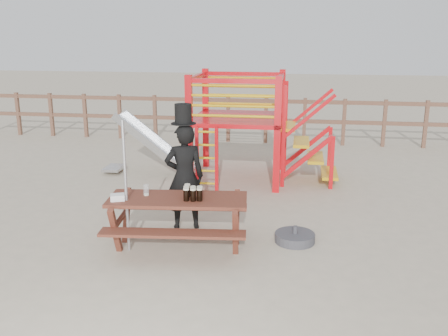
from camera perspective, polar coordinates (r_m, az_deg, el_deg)
ground at (r=6.72m, az=-4.05°, el=-9.63°), size 60.00×60.00×0.00m
back_fence at (r=13.18m, az=2.63°, el=6.11°), size 15.09×0.09×1.20m
playground_fort at (r=9.76m, az=1.19°, el=4.91°), size 4.71×1.84×2.10m
picnic_table at (r=6.72m, az=-5.27°, el=-5.53°), size 1.94×1.44×0.71m
man_with_hat at (r=7.27m, az=-4.54°, el=-0.70°), size 0.66×0.54×1.86m
metal_pole at (r=6.59m, az=-11.15°, el=-2.19°), size 0.04×0.04×1.76m
parasol_base at (r=7.07m, az=8.10°, el=-7.87°), size 0.56×0.56×0.24m
paper_bag at (r=6.64m, az=-12.07°, el=-3.30°), size 0.22×0.19×0.08m
stout_pints at (r=6.53m, az=-3.65°, el=-2.87°), size 0.27×0.25×0.17m
empty_glasses at (r=6.77m, az=-8.89°, el=-2.55°), size 0.07×0.07×0.15m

